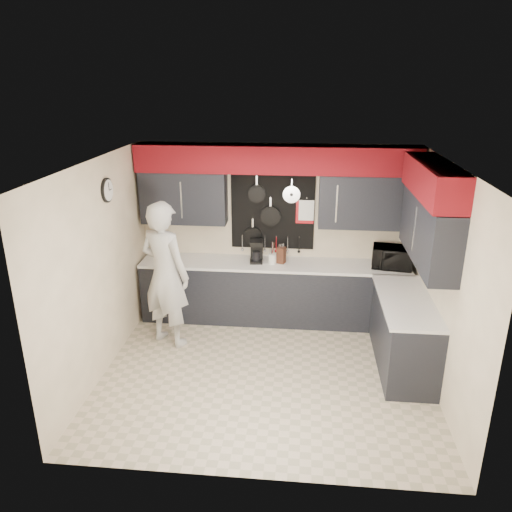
# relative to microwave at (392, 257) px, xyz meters

# --- Properties ---
(ground) EXTENTS (4.00, 4.00, 0.00)m
(ground) POSITION_rel_microwave_xyz_m (-1.67, -1.42, -1.07)
(ground) COLOR #C3B198
(ground) RESTS_ON ground
(back_wall_assembly) EXTENTS (4.00, 0.36, 2.60)m
(back_wall_assembly) POSITION_rel_microwave_xyz_m (-1.66, 0.18, 0.94)
(back_wall_assembly) COLOR beige
(back_wall_assembly) RESTS_ON ground
(right_wall_assembly) EXTENTS (0.36, 3.50, 2.60)m
(right_wall_assembly) POSITION_rel_microwave_xyz_m (0.19, -1.16, 0.87)
(right_wall_assembly) COLOR beige
(right_wall_assembly) RESTS_ON ground
(left_wall_assembly) EXTENTS (0.05, 3.50, 2.60)m
(left_wall_assembly) POSITION_rel_microwave_xyz_m (-3.66, -1.41, 0.26)
(left_wall_assembly) COLOR beige
(left_wall_assembly) RESTS_ON ground
(base_cabinets) EXTENTS (3.95, 2.20, 0.92)m
(base_cabinets) POSITION_rel_microwave_xyz_m (-1.18, -0.29, -0.61)
(base_cabinets) COLOR black
(base_cabinets) RESTS_ON ground
(microwave) EXTENTS (0.60, 0.45, 0.30)m
(microwave) POSITION_rel_microwave_xyz_m (0.00, 0.00, 0.00)
(microwave) COLOR black
(microwave) RESTS_ON base_cabinets
(knife_block) EXTENTS (0.14, 0.14, 0.24)m
(knife_block) POSITION_rel_microwave_xyz_m (-1.57, 0.03, -0.03)
(knife_block) COLOR #381D12
(knife_block) RESTS_ON base_cabinets
(utensil_crock) EXTENTS (0.11, 0.11, 0.15)m
(utensil_crock) POSITION_rel_microwave_xyz_m (-1.69, -0.01, -0.08)
(utensil_crock) COLOR white
(utensil_crock) RESTS_ON base_cabinets
(coffee_maker) EXTENTS (0.20, 0.24, 0.33)m
(coffee_maker) POSITION_rel_microwave_xyz_m (-1.93, 0.05, 0.02)
(coffee_maker) COLOR black
(coffee_maker) RESTS_ON base_cabinets
(person) EXTENTS (0.87, 0.74, 2.00)m
(person) POSITION_rel_microwave_xyz_m (-3.06, -0.78, -0.07)
(person) COLOR #B4B4B1
(person) RESTS_ON ground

